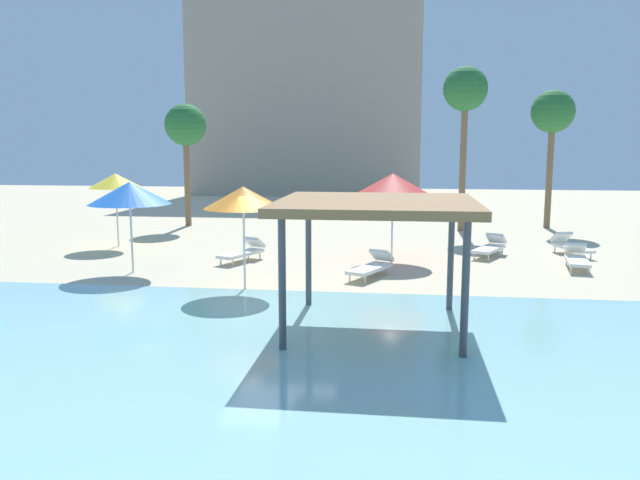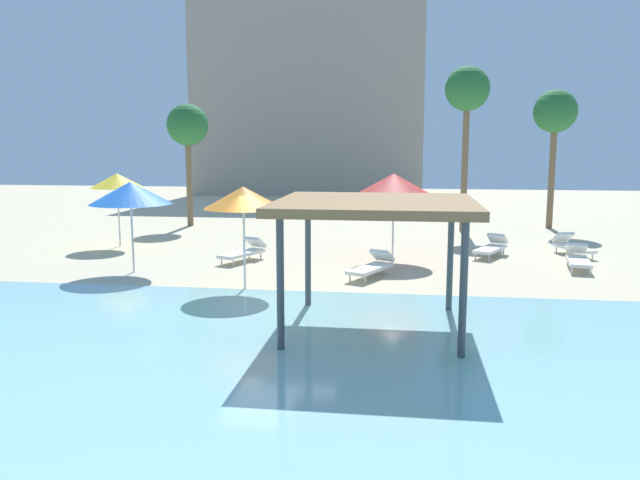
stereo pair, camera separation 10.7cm
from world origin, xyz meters
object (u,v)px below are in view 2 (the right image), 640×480
beach_umbrella_red_2 (394,184)px  palm_tree_0 (467,93)px  shade_pavilion (375,209)px  beach_umbrella_yellow_1 (117,181)px  lounge_chair_1 (578,258)px  lounge_chair_2 (245,251)px  lounge_chair_5 (572,246)px  beach_umbrella_orange_3 (243,198)px  palm_tree_3 (188,127)px  lounge_chair_0 (373,266)px  palm_tree_2 (555,115)px  beach_umbrella_blue_4 (130,193)px  lounge_chair_4 (492,247)px

beach_umbrella_red_2 → palm_tree_0: bearing=68.6°
shade_pavilion → beach_umbrella_yellow_1: bearing=136.8°
lounge_chair_1 → lounge_chair_2: 10.45m
palm_tree_0 → beach_umbrella_yellow_1: bearing=-155.6°
lounge_chair_5 → beach_umbrella_red_2: bearing=-90.1°
beach_umbrella_red_2 → palm_tree_0: 8.70m
beach_umbrella_orange_3 → lounge_chair_5: size_ratio=1.36×
lounge_chair_2 → palm_tree_3: 10.52m
palm_tree_0 → palm_tree_3: 12.57m
lounge_chair_0 → lounge_chair_1: 6.50m
beach_umbrella_yellow_1 → palm_tree_0: palm_tree_0 is taller
palm_tree_2 → beach_umbrella_blue_4: bearing=-140.6°
beach_umbrella_red_2 → lounge_chair_5: beach_umbrella_red_2 is taller
lounge_chair_2 → palm_tree_0: bearing=160.3°
lounge_chair_1 → beach_umbrella_red_2: bearing=-88.1°
beach_umbrella_yellow_1 → lounge_chair_5: size_ratio=1.37×
lounge_chair_5 → palm_tree_0: 8.58m
lounge_chair_4 → lounge_chair_5: bearing=129.5°
lounge_chair_0 → palm_tree_0: palm_tree_0 is taller
palm_tree_0 → lounge_chair_2: bearing=-133.0°
beach_umbrella_red_2 → beach_umbrella_blue_4: (-7.61, -3.02, -0.14)m
shade_pavilion → lounge_chair_5: (6.31, 9.63, -2.17)m
beach_umbrella_yellow_1 → palm_tree_3: 6.44m
beach_umbrella_blue_4 → palm_tree_0: size_ratio=0.38×
lounge_chair_5 → palm_tree_2: (0.81, 7.14, 4.74)m
beach_umbrella_orange_3 → palm_tree_3: (-5.84, 12.38, 2.11)m
lounge_chair_5 → beach_umbrella_orange_3: bearing=-72.4°
lounge_chair_1 → palm_tree_3: size_ratio=0.35×
shade_pavilion → lounge_chair_4: size_ratio=2.01×
beach_umbrella_yellow_1 → palm_tree_3: (0.61, 6.06, 2.10)m
beach_umbrella_orange_3 → lounge_chair_2: beach_umbrella_orange_3 is taller
lounge_chair_2 → lounge_chair_5: 11.18m
beach_umbrella_red_2 → lounge_chair_5: bearing=16.2°
lounge_chair_5 → lounge_chair_4: bearing=-93.3°
beach_umbrella_blue_4 → lounge_chair_4: (10.94, 4.16, -2.03)m
beach_umbrella_red_2 → beach_umbrella_blue_4: 8.19m
beach_umbrella_red_2 → palm_tree_2: (6.90, 8.92, 2.57)m
beach_umbrella_blue_4 → shade_pavilion: bearing=-33.2°
beach_umbrella_yellow_1 → beach_umbrella_red_2: 10.30m
beach_umbrella_yellow_1 → lounge_chair_5: 16.42m
beach_umbrella_blue_4 → lounge_chair_4: bearing=20.8°
shade_pavilion → beach_umbrella_blue_4: size_ratio=1.47×
shade_pavilion → lounge_chair_1: size_ratio=2.01×
beach_umbrella_red_2 → lounge_chair_0: 3.54m
palm_tree_3 → lounge_chair_4: bearing=-26.4°
beach_umbrella_yellow_1 → lounge_chair_2: (5.40, -2.31, -2.11)m
beach_umbrella_red_2 → lounge_chair_2: size_ratio=1.44×
shade_pavilion → beach_umbrella_orange_3: 4.64m
beach_umbrella_blue_4 → palm_tree_2: palm_tree_2 is taller
lounge_chair_1 → palm_tree_0: (-2.74, 8.16, 5.59)m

